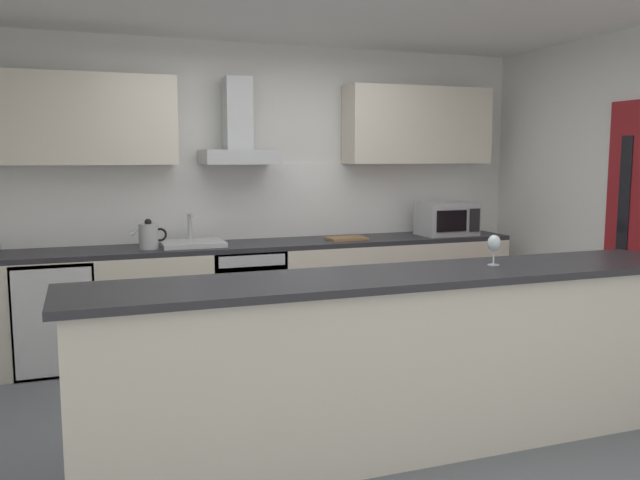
{
  "coord_description": "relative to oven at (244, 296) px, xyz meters",
  "views": [
    {
      "loc": [
        -1.51,
        -3.76,
        1.63
      ],
      "look_at": [
        0.04,
        0.47,
        1.05
      ],
      "focal_mm": 36.85,
      "sensor_mm": 36.0,
      "label": 1
    }
  ],
  "objects": [
    {
      "name": "ground",
      "position": [
        0.25,
        -1.55,
        -0.47
      ],
      "size": [
        5.98,
        4.79,
        0.02
      ],
      "primitive_type": "cube",
      "color": "slate"
    },
    {
      "name": "wall_back",
      "position": [
        0.25,
        0.41,
        0.84
      ],
      "size": [
        5.98,
        0.12,
        2.6
      ],
      "primitive_type": "cube",
      "color": "white",
      "rests_on": "ground"
    },
    {
      "name": "backsplash_tile",
      "position": [
        0.25,
        0.33,
        0.77
      ],
      "size": [
        4.23,
        0.02,
        0.66
      ],
      "primitive_type": "cube",
      "color": "white"
    },
    {
      "name": "counter_back",
      "position": [
        0.25,
        0.03,
        -0.01
      ],
      "size": [
        4.38,
        0.6,
        0.9
      ],
      "color": "beige",
      "rests_on": "ground"
    },
    {
      "name": "counter_island",
      "position": [
        0.37,
        -2.18,
        0.05
      ],
      "size": [
        3.6,
        0.64,
        1.0
      ],
      "color": "beige",
      "rests_on": "ground"
    },
    {
      "name": "upper_cabinets",
      "position": [
        0.25,
        0.18,
        1.45
      ],
      "size": [
        4.33,
        0.32,
        0.7
      ],
      "color": "beige"
    },
    {
      "name": "oven",
      "position": [
        0.0,
        0.0,
        0.0
      ],
      "size": [
        0.6,
        0.62,
        0.8
      ],
      "color": "slate",
      "rests_on": "ground"
    },
    {
      "name": "refrigerator",
      "position": [
        -1.48,
        -0.0,
        -0.03
      ],
      "size": [
        0.58,
        0.6,
        0.85
      ],
      "color": "white",
      "rests_on": "ground"
    },
    {
      "name": "microwave",
      "position": [
        1.92,
        -0.03,
        0.59
      ],
      "size": [
        0.5,
        0.38,
        0.3
      ],
      "color": "#B7BABC",
      "rests_on": "counter_back"
    },
    {
      "name": "sink",
      "position": [
        -0.42,
        0.01,
        0.47
      ],
      "size": [
        0.5,
        0.4,
        0.26
      ],
      "color": "silver",
      "rests_on": "counter_back"
    },
    {
      "name": "kettle",
      "position": [
        -0.77,
        -0.03,
        0.55
      ],
      "size": [
        0.29,
        0.15,
        0.24
      ],
      "color": "#B7BABC",
      "rests_on": "counter_back"
    },
    {
      "name": "range_hood",
      "position": [
        -0.0,
        0.13,
        1.33
      ],
      "size": [
        0.62,
        0.45,
        0.72
      ],
      "color": "#B7BABC"
    },
    {
      "name": "wine_glass",
      "position": [
        0.97,
        -2.14,
        0.66
      ],
      "size": [
        0.08,
        0.08,
        0.18
      ],
      "color": "silver",
      "rests_on": "counter_island"
    },
    {
      "name": "chopping_board",
      "position": [
        0.92,
        -0.02,
        0.45
      ],
      "size": [
        0.35,
        0.24,
        0.02
      ],
      "primitive_type": "cube",
      "rotation": [
        0.0,
        0.0,
        0.05
      ],
      "color": "#9E7247",
      "rests_on": "counter_back"
    }
  ]
}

